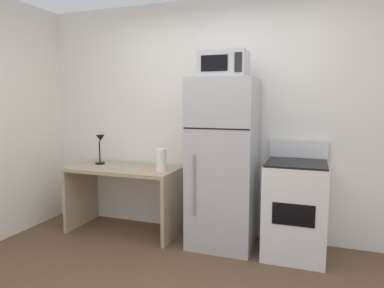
{
  "coord_description": "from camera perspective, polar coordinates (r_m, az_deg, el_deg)",
  "views": [
    {
      "loc": [
        0.98,
        -2.02,
        1.49
      ],
      "look_at": [
        -0.14,
        1.1,
        1.08
      ],
      "focal_mm": 31.95,
      "sensor_mm": 36.0,
      "label": 1
    }
  ],
  "objects": [
    {
      "name": "wall_back_white",
      "position": [
        3.85,
        4.93,
        4.22
      ],
      "size": [
        5.0,
        0.1,
        2.6
      ],
      "primitive_type": "cube",
      "color": "white",
      "rests_on": "ground"
    },
    {
      "name": "paper_towel_roll",
      "position": [
        3.67,
        -5.19,
        -2.67
      ],
      "size": [
        0.11,
        0.11,
        0.24
      ],
      "primitive_type": "cylinder",
      "color": "white",
      "rests_on": "desk"
    },
    {
      "name": "microwave",
      "position": [
        3.46,
        5.33,
        13.04
      ],
      "size": [
        0.46,
        0.35,
        0.26
      ],
      "color": "#B7B7BC",
      "rests_on": "refrigerator"
    },
    {
      "name": "oven_range",
      "position": [
        3.51,
        16.81,
        -10.19
      ],
      "size": [
        0.57,
        0.61,
        1.1
      ],
      "color": "white",
      "rests_on": "ground"
    },
    {
      "name": "desk",
      "position": [
        4.02,
        -11.16,
        -6.88
      ],
      "size": [
        1.26,
        0.62,
        0.75
      ],
      "color": "tan",
      "rests_on": "ground"
    },
    {
      "name": "refrigerator",
      "position": [
        3.51,
        5.23,
        -3.27
      ],
      "size": [
        0.65,
        0.62,
        1.72
      ],
      "color": "#B7B7BC",
      "rests_on": "ground"
    },
    {
      "name": "desk_lamp",
      "position": [
        4.18,
        -15.07,
        -0.04
      ],
      "size": [
        0.14,
        0.12,
        0.35
      ],
      "color": "black",
      "rests_on": "desk"
    }
  ]
}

